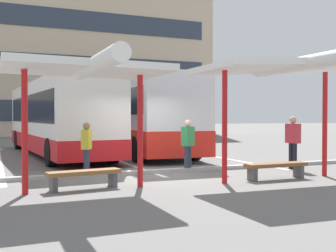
{
  "coord_description": "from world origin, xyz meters",
  "views": [
    {
      "loc": [
        -4.56,
        -11.58,
        1.74
      ],
      "look_at": [
        1.28,
        2.29,
        1.4
      ],
      "focal_mm": 44.52,
      "sensor_mm": 36.0,
      "label": 1
    }
  ],
  "objects_px": {
    "bench_0": "(84,175)",
    "waiting_shelter_1": "(284,69)",
    "coach_bus_0": "(56,118)",
    "waiting_passenger_0": "(293,138)",
    "waiting_shelter_0": "(88,71)",
    "waiting_passenger_1": "(188,142)",
    "coach_bus_1": "(139,117)",
    "bench_1": "(276,167)",
    "waiting_passenger_2": "(87,145)"
  },
  "relations": [
    {
      "from": "bench_0",
      "to": "waiting_shelter_1",
      "type": "height_order",
      "value": "waiting_shelter_1"
    },
    {
      "from": "coach_bus_0",
      "to": "waiting_passenger_0",
      "type": "distance_m",
      "value": 10.54
    },
    {
      "from": "waiting_shelter_0",
      "to": "waiting_passenger_1",
      "type": "bearing_deg",
      "value": 32.91
    },
    {
      "from": "bench_0",
      "to": "waiting_passenger_1",
      "type": "distance_m",
      "value": 4.21
    },
    {
      "from": "coach_bus_1",
      "to": "waiting_shelter_0",
      "type": "distance_m",
      "value": 10.46
    },
    {
      "from": "coach_bus_1",
      "to": "bench_1",
      "type": "height_order",
      "value": "coach_bus_1"
    },
    {
      "from": "coach_bus_1",
      "to": "bench_1",
      "type": "bearing_deg",
      "value": -85.1
    },
    {
      "from": "coach_bus_1",
      "to": "bench_1",
      "type": "relative_size",
      "value": 6.08
    },
    {
      "from": "waiting_passenger_1",
      "to": "waiting_passenger_0",
      "type": "bearing_deg",
      "value": -13.01
    },
    {
      "from": "coach_bus_1",
      "to": "waiting_shelter_1",
      "type": "xyz_separation_m",
      "value": [
        0.81,
        -9.77,
        1.31
      ]
    },
    {
      "from": "coach_bus_0",
      "to": "bench_0",
      "type": "height_order",
      "value": "coach_bus_0"
    },
    {
      "from": "waiting_passenger_1",
      "to": "waiting_passenger_2",
      "type": "bearing_deg",
      "value": 173.26
    },
    {
      "from": "waiting_passenger_0",
      "to": "coach_bus_1",
      "type": "bearing_deg",
      "value": 109.16
    },
    {
      "from": "waiting_shelter_1",
      "to": "waiting_passenger_2",
      "type": "height_order",
      "value": "waiting_shelter_1"
    },
    {
      "from": "coach_bus_0",
      "to": "bench_1",
      "type": "xyz_separation_m",
      "value": [
        4.6,
        -9.88,
        -1.32
      ]
    },
    {
      "from": "coach_bus_1",
      "to": "waiting_shelter_0",
      "type": "height_order",
      "value": "coach_bus_1"
    },
    {
      "from": "bench_0",
      "to": "bench_1",
      "type": "xyz_separation_m",
      "value": [
        5.25,
        -0.48,
        0.0
      ]
    },
    {
      "from": "bench_0",
      "to": "waiting_passenger_2",
      "type": "bearing_deg",
      "value": 76.8
    },
    {
      "from": "coach_bus_0",
      "to": "waiting_shelter_1",
      "type": "bearing_deg",
      "value": -65.7
    },
    {
      "from": "waiting_shelter_1",
      "to": "waiting_passenger_0",
      "type": "height_order",
      "value": "waiting_shelter_1"
    },
    {
      "from": "bench_1",
      "to": "waiting_passenger_1",
      "type": "height_order",
      "value": "waiting_passenger_1"
    },
    {
      "from": "waiting_passenger_0",
      "to": "waiting_passenger_1",
      "type": "height_order",
      "value": "waiting_passenger_0"
    },
    {
      "from": "coach_bus_1",
      "to": "waiting_shelter_1",
      "type": "relative_size",
      "value": 2.4
    },
    {
      "from": "waiting_shelter_0",
      "to": "bench_0",
      "type": "bearing_deg",
      "value": 90.0
    },
    {
      "from": "coach_bus_0",
      "to": "bench_0",
      "type": "xyz_separation_m",
      "value": [
        -0.65,
        -9.4,
        -1.33
      ]
    },
    {
      "from": "bench_1",
      "to": "coach_bus_0",
      "type": "bearing_deg",
      "value": 114.99
    },
    {
      "from": "waiting_shelter_1",
      "to": "coach_bus_1",
      "type": "bearing_deg",
      "value": 94.75
    },
    {
      "from": "waiting_shelter_0",
      "to": "bench_0",
      "type": "distance_m",
      "value": 2.48
    },
    {
      "from": "coach_bus_0",
      "to": "coach_bus_1",
      "type": "distance_m",
      "value": 3.82
    },
    {
      "from": "waiting_passenger_1",
      "to": "waiting_passenger_2",
      "type": "xyz_separation_m",
      "value": [
        -3.15,
        0.37,
        -0.05
      ]
    },
    {
      "from": "coach_bus_0",
      "to": "waiting_passenger_0",
      "type": "relative_size",
      "value": 7.01
    },
    {
      "from": "bench_0",
      "to": "waiting_passenger_1",
      "type": "bearing_deg",
      "value": 27.72
    },
    {
      "from": "waiting_shelter_1",
      "to": "waiting_passenger_1",
      "type": "xyz_separation_m",
      "value": [
        -1.56,
        2.74,
        -2.09
      ]
    },
    {
      "from": "waiting_passenger_0",
      "to": "waiting_passenger_1",
      "type": "relative_size",
      "value": 1.06
    },
    {
      "from": "waiting_shelter_0",
      "to": "coach_bus_0",
      "type": "bearing_deg",
      "value": 86.24
    },
    {
      "from": "waiting_shelter_0",
      "to": "bench_0",
      "type": "height_order",
      "value": "waiting_shelter_0"
    },
    {
      "from": "coach_bus_0",
      "to": "waiting_shelter_1",
      "type": "relative_size",
      "value": 2.58
    },
    {
      "from": "waiting_passenger_2",
      "to": "coach_bus_0",
      "type": "bearing_deg",
      "value": 89.14
    },
    {
      "from": "waiting_shelter_1",
      "to": "waiting_passenger_0",
      "type": "bearing_deg",
      "value": 45.36
    },
    {
      "from": "waiting_shelter_0",
      "to": "waiting_shelter_1",
      "type": "relative_size",
      "value": 0.9
    },
    {
      "from": "waiting_passenger_0",
      "to": "waiting_passenger_1",
      "type": "distance_m",
      "value": 3.57
    },
    {
      "from": "waiting_passenger_0",
      "to": "waiting_passenger_2",
      "type": "bearing_deg",
      "value": 169.94
    },
    {
      "from": "waiting_shelter_0",
      "to": "bench_1",
      "type": "xyz_separation_m",
      "value": [
        5.25,
        -0.03,
        -2.44
      ]
    },
    {
      "from": "coach_bus_0",
      "to": "waiting_shelter_0",
      "type": "bearing_deg",
      "value": -93.76
    },
    {
      "from": "waiting_shelter_0",
      "to": "waiting_passenger_0",
      "type": "distance_m",
      "value": 7.54
    },
    {
      "from": "coach_bus_1",
      "to": "waiting_passenger_1",
      "type": "bearing_deg",
      "value": -96.12
    },
    {
      "from": "coach_bus_1",
      "to": "waiting_passenger_0",
      "type": "bearing_deg",
      "value": -70.84
    },
    {
      "from": "coach_bus_0",
      "to": "waiting_passenger_0",
      "type": "bearing_deg",
      "value": -51.74
    },
    {
      "from": "waiting_passenger_2",
      "to": "bench_0",
      "type": "bearing_deg",
      "value": -103.2
    },
    {
      "from": "bench_0",
      "to": "waiting_passenger_0",
      "type": "distance_m",
      "value": 7.28
    }
  ]
}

